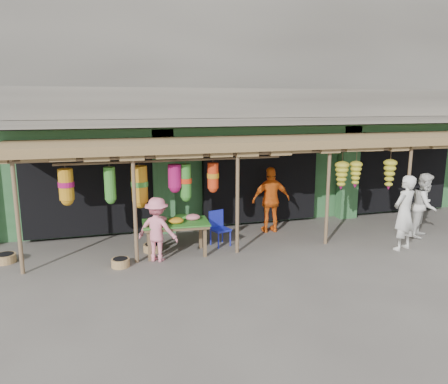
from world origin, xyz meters
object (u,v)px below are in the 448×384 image
object	(u,v)px
person_front	(404,213)
person_right	(425,205)
person_vendor	(271,200)
person_shopper	(157,229)
blue_chair	(219,226)
flower_table	(176,224)

from	to	relation	value
person_front	person_right	world-z (taller)	person_front
person_right	person_vendor	xyz separation A→B (m)	(-3.95, 1.64, 0.05)
person_front	person_shopper	bearing A→B (deg)	-27.67
blue_chair	person_vendor	distance (m)	1.98
person_vendor	person_shopper	bearing A→B (deg)	25.91
flower_table	person_shopper	size ratio (longest dim) A/B	1.09
blue_chair	person_vendor	xyz separation A→B (m)	(1.78, 0.73, 0.44)
blue_chair	person_front	distance (m)	4.77
flower_table	person_front	world-z (taller)	person_front
person_front	blue_chair	bearing A→B (deg)	-39.67
blue_chair	person_right	xyz separation A→B (m)	(5.73, -0.90, 0.39)
person_front	flower_table	bearing A→B (deg)	-31.89
person_right	person_vendor	world-z (taller)	person_vendor
blue_chair	person_front	bearing A→B (deg)	-38.55
blue_chair	person_right	bearing A→B (deg)	-26.81
blue_chair	person_shopper	distance (m)	1.89
person_vendor	person_front	bearing A→B (deg)	140.96
blue_chair	person_vendor	size ratio (longest dim) A/B	0.48
person_front	person_vendor	world-z (taller)	person_front
flower_table	blue_chair	bearing A→B (deg)	21.89
blue_chair	person_vendor	bearing A→B (deg)	4.47
flower_table	blue_chair	size ratio (longest dim) A/B	1.82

